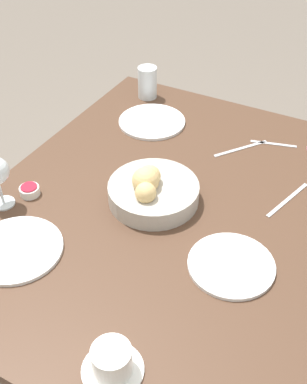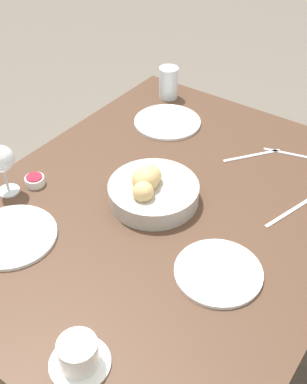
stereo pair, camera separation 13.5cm
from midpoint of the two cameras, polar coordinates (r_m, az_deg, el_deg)
name	(u,v)px [view 1 (the left image)]	position (r m, az deg, el deg)	size (l,w,h in m)	color
ground_plane	(164,350)	(1.94, -0.86, -18.32)	(10.00, 10.00, 0.00)	#6B6056
dining_table	(167,227)	(1.43, -1.11, -4.34)	(1.26, 1.00, 0.75)	#4C3323
bread_basket	(152,191)	(1.35, -3.02, 0.06)	(0.26, 0.26, 0.12)	#B2ADA3
plate_near_left	(152,122)	(1.71, -2.47, 8.27)	(0.23, 0.23, 0.01)	white
plate_near_right	(16,249)	(1.29, -18.88, -6.58)	(0.24, 0.24, 0.01)	white
plate_far_center	(231,265)	(1.20, 5.99, -8.76)	(0.22, 0.22, 0.01)	white
water_tumbler	(147,82)	(1.85, -2.88, 12.78)	(0.07, 0.07, 0.12)	silver
coffee_cup	(112,362)	(1.02, -8.99, -19.50)	(0.13, 0.13, 0.07)	white
jam_bowl_berry	(30,190)	(1.45, -17.10, 0.06)	(0.06, 0.06, 0.03)	white
fork_silver	(241,149)	(1.59, 7.92, 5.03)	(0.17, 0.13, 0.00)	#B7B7BC
knife_silver	(288,200)	(1.41, 12.99, -1.02)	(0.19, 0.07, 0.00)	#B7B7BC
spoon_coffee	(273,144)	(1.63, 11.74, 5.52)	(0.05, 0.15, 0.00)	#B7B7BC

